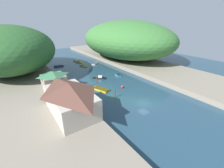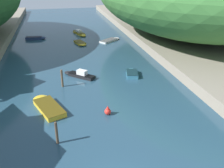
{
  "view_description": "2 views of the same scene",
  "coord_description": "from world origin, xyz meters",
  "px_view_note": "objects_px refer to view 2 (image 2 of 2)",
  "views": [
    {
      "loc": [
        -26.15,
        -23.07,
        19.93
      ],
      "look_at": [
        -1.57,
        12.4,
        1.55
      ],
      "focal_mm": 24.0,
      "sensor_mm": 36.0,
      "label": 1
    },
    {
      "loc": [
        -3.59,
        -12.57,
        14.92
      ],
      "look_at": [
        2.64,
        14.46,
        2.03
      ],
      "focal_mm": 40.0,
      "sensor_mm": 36.0,
      "label": 2
    }
  ],
  "objects_px": {
    "boat_navy_launch": "(79,74)",
    "channel_buoy_near": "(108,111)",
    "boat_yellow_tender": "(47,105)",
    "boat_far_upstream": "(111,40)",
    "boat_far_right_bank": "(132,73)",
    "boat_cabin_cruiser": "(81,43)",
    "boat_small_dinghy": "(80,33)",
    "boat_near_quay": "(36,38)"
  },
  "relations": [
    {
      "from": "boat_yellow_tender",
      "to": "boat_navy_launch",
      "type": "relative_size",
      "value": 1.39
    },
    {
      "from": "boat_far_upstream",
      "to": "boat_far_right_bank",
      "type": "height_order",
      "value": "boat_far_right_bank"
    },
    {
      "from": "boat_far_upstream",
      "to": "boat_navy_launch",
      "type": "bearing_deg",
      "value": -63.66
    },
    {
      "from": "boat_yellow_tender",
      "to": "channel_buoy_near",
      "type": "bearing_deg",
      "value": -46.48
    },
    {
      "from": "boat_yellow_tender",
      "to": "boat_cabin_cruiser",
      "type": "relative_size",
      "value": 1.44
    },
    {
      "from": "boat_cabin_cruiser",
      "to": "boat_small_dinghy",
      "type": "xyz_separation_m",
      "value": [
        0.81,
        8.76,
        0.1
      ]
    },
    {
      "from": "boat_cabin_cruiser",
      "to": "boat_far_right_bank",
      "type": "height_order",
      "value": "boat_far_right_bank"
    },
    {
      "from": "boat_cabin_cruiser",
      "to": "channel_buoy_near",
      "type": "distance_m",
      "value": 29.38
    },
    {
      "from": "boat_far_upstream",
      "to": "boat_near_quay",
      "type": "height_order",
      "value": "boat_near_quay"
    },
    {
      "from": "boat_cabin_cruiser",
      "to": "boat_navy_launch",
      "type": "distance_m",
      "value": 17.96
    },
    {
      "from": "boat_far_right_bank",
      "to": "channel_buoy_near",
      "type": "xyz_separation_m",
      "value": [
        -6.04,
        -10.45,
        0.12
      ]
    },
    {
      "from": "boat_far_upstream",
      "to": "boat_far_right_bank",
      "type": "distance_m",
      "value": 20.22
    },
    {
      "from": "boat_yellow_tender",
      "to": "boat_far_upstream",
      "type": "relative_size",
      "value": 1.19
    },
    {
      "from": "boat_navy_launch",
      "to": "channel_buoy_near",
      "type": "height_order",
      "value": "boat_navy_launch"
    },
    {
      "from": "boat_yellow_tender",
      "to": "boat_far_upstream",
      "type": "xyz_separation_m",
      "value": [
        13.91,
        27.5,
        -0.09
      ]
    },
    {
      "from": "boat_far_upstream",
      "to": "boat_navy_launch",
      "type": "distance_m",
      "value": 21.19
    },
    {
      "from": "boat_yellow_tender",
      "to": "channel_buoy_near",
      "type": "xyz_separation_m",
      "value": [
        6.66,
        -3.13,
        0.15
      ]
    },
    {
      "from": "boat_far_right_bank",
      "to": "boat_cabin_cruiser",
      "type": "bearing_deg",
      "value": 120.14
    },
    {
      "from": "boat_far_upstream",
      "to": "boat_near_quay",
      "type": "bearing_deg",
      "value": -144.84
    },
    {
      "from": "boat_far_upstream",
      "to": "boat_small_dinghy",
      "type": "relative_size",
      "value": 0.87
    },
    {
      "from": "boat_small_dinghy",
      "to": "boat_far_upstream",
      "type": "bearing_deg",
      "value": 114.03
    },
    {
      "from": "boat_far_right_bank",
      "to": "channel_buoy_near",
      "type": "distance_m",
      "value": 12.07
    },
    {
      "from": "boat_small_dinghy",
      "to": "boat_navy_launch",
      "type": "relative_size",
      "value": 1.34
    },
    {
      "from": "boat_near_quay",
      "to": "boat_navy_launch",
      "type": "height_order",
      "value": "boat_navy_launch"
    },
    {
      "from": "boat_cabin_cruiser",
      "to": "boat_small_dinghy",
      "type": "relative_size",
      "value": 0.72
    },
    {
      "from": "boat_far_upstream",
      "to": "boat_near_quay",
      "type": "xyz_separation_m",
      "value": [
        -16.47,
        5.05,
        0.12
      ]
    },
    {
      "from": "boat_near_quay",
      "to": "boat_far_right_bank",
      "type": "distance_m",
      "value": 29.49
    },
    {
      "from": "boat_near_quay",
      "to": "boat_navy_launch",
      "type": "bearing_deg",
      "value": 22.82
    },
    {
      "from": "boat_cabin_cruiser",
      "to": "boat_small_dinghy",
      "type": "height_order",
      "value": "boat_small_dinghy"
    },
    {
      "from": "boat_navy_launch",
      "to": "channel_buoy_near",
      "type": "distance_m",
      "value": 11.74
    },
    {
      "from": "boat_yellow_tender",
      "to": "boat_far_right_bank",
      "type": "distance_m",
      "value": 14.66
    },
    {
      "from": "boat_far_right_bank",
      "to": "channel_buoy_near",
      "type": "bearing_deg",
      "value": -106.8
    },
    {
      "from": "boat_small_dinghy",
      "to": "boat_far_right_bank",
      "type": "height_order",
      "value": "boat_small_dinghy"
    },
    {
      "from": "boat_cabin_cruiser",
      "to": "boat_far_right_bank",
      "type": "distance_m",
      "value": 19.79
    },
    {
      "from": "boat_far_upstream",
      "to": "channel_buoy_near",
      "type": "height_order",
      "value": "channel_buoy_near"
    },
    {
      "from": "boat_navy_launch",
      "to": "boat_near_quay",
      "type": "bearing_deg",
      "value": 59.55
    },
    {
      "from": "boat_navy_launch",
      "to": "channel_buoy_near",
      "type": "bearing_deg",
      "value": -127.27
    },
    {
      "from": "boat_yellow_tender",
      "to": "boat_far_upstream",
      "type": "height_order",
      "value": "boat_yellow_tender"
    },
    {
      "from": "boat_cabin_cruiser",
      "to": "boat_navy_launch",
      "type": "relative_size",
      "value": 0.97
    },
    {
      "from": "boat_small_dinghy",
      "to": "channel_buoy_near",
      "type": "distance_m",
      "value": 38.15
    },
    {
      "from": "boat_yellow_tender",
      "to": "boat_far_right_bank",
      "type": "xyz_separation_m",
      "value": [
        12.7,
        7.32,
        0.03
      ]
    },
    {
      "from": "boat_cabin_cruiser",
      "to": "boat_small_dinghy",
      "type": "distance_m",
      "value": 8.79
    }
  ]
}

